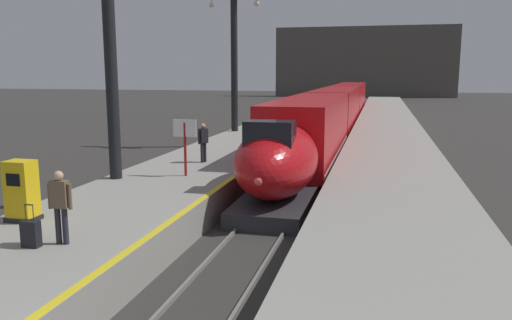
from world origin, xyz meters
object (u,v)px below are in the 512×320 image
(station_column_far, at_px, (234,47))
(departure_info_board, at_px, (185,136))
(highspeed_train_main, at_px, (336,109))
(rolling_suitcase, at_px, (31,234))
(passenger_near_edge, at_px, (60,202))
(station_column_mid, at_px, (108,14))
(ticket_machine_yellow, at_px, (22,193))
(passenger_mid_platform, at_px, (203,140))

(station_column_far, bearing_deg, departure_info_board, -81.04)
(highspeed_train_main, distance_m, station_column_far, 12.01)
(station_column_far, xyz_separation_m, rolling_suitcase, (1.91, -22.98, -5.18))
(rolling_suitcase, bearing_deg, passenger_near_edge, 32.20)
(highspeed_train_main, xyz_separation_m, station_column_far, (-5.90, -9.41, 4.57))
(station_column_far, bearing_deg, rolling_suitcase, -85.25)
(highspeed_train_main, bearing_deg, station_column_mid, -103.19)
(ticket_machine_yellow, height_order, departure_info_board, departure_info_board)
(highspeed_train_main, height_order, ticket_machine_yellow, highspeed_train_main)
(rolling_suitcase, bearing_deg, ticket_machine_yellow, 131.99)
(ticket_machine_yellow, distance_m, departure_info_board, 6.87)
(passenger_near_edge, distance_m, rolling_suitcase, 0.95)
(station_column_far, distance_m, passenger_near_edge, 23.21)
(highspeed_train_main, height_order, station_column_mid, station_column_mid)
(station_column_mid, distance_m, departure_info_board, 5.03)
(passenger_near_edge, relative_size, passenger_mid_platform, 1.00)
(passenger_near_edge, xyz_separation_m, departure_info_board, (-0.14, 7.92, 0.52))
(rolling_suitcase, relative_size, departure_info_board, 0.46)
(station_column_mid, relative_size, rolling_suitcase, 9.97)
(station_column_mid, bearing_deg, passenger_mid_platform, 63.21)
(station_column_mid, distance_m, station_column_far, 15.77)
(highspeed_train_main, height_order, departure_info_board, highspeed_train_main)
(ticket_machine_yellow, bearing_deg, passenger_near_edge, -33.28)
(station_column_mid, xyz_separation_m, ticket_machine_yellow, (0.35, -5.49, -5.11))
(departure_info_board, bearing_deg, rolling_suitcase, -92.86)
(rolling_suitcase, distance_m, ticket_machine_yellow, 2.37)
(departure_info_board, bearing_deg, station_column_mid, -155.73)
(highspeed_train_main, relative_size, station_column_far, 6.15)
(highspeed_train_main, relative_size, rolling_suitcase, 57.03)
(station_column_far, height_order, passenger_near_edge, station_column_far)
(ticket_machine_yellow, bearing_deg, station_column_far, 90.94)
(passenger_mid_platform, relative_size, rolling_suitcase, 1.72)
(station_column_mid, relative_size, station_column_far, 1.08)
(station_column_mid, xyz_separation_m, rolling_suitcase, (1.91, -7.22, -5.54))
(highspeed_train_main, xyz_separation_m, passenger_near_edge, (-3.44, -32.05, 0.08))
(passenger_near_edge, bearing_deg, highspeed_train_main, 83.87)
(station_column_mid, height_order, rolling_suitcase, station_column_mid)
(highspeed_train_main, bearing_deg, station_column_far, -122.09)
(passenger_near_edge, bearing_deg, station_column_far, 96.20)
(highspeed_train_main, distance_m, station_column_mid, 26.32)
(ticket_machine_yellow, bearing_deg, rolling_suitcase, -48.01)
(station_column_far, xyz_separation_m, departure_info_board, (2.32, -14.72, -3.98))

